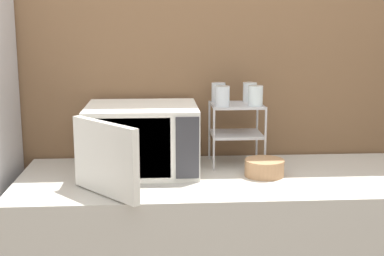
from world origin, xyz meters
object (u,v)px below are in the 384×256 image
Objects in this scene: dish_rack at (237,121)px; bowl at (264,168)px; glass_back_right at (250,92)px; glass_front_left at (222,96)px; glass_back_left at (218,92)px; glass_front_right at (256,96)px; microwave at (140,139)px.

bowl is (0.09, -0.20, -0.17)m from dish_rack.
glass_front_left is at bearing -138.66° from glass_back_right.
dish_rack is 3.14× the size of glass_back_right.
glass_front_left is 0.37m from bowl.
glass_back_left reaches higher than dish_rack.
bowl is at bearing -82.43° from glass_front_right.
dish_rack is 0.28m from bowl.
microwave is at bearing -168.09° from dish_rack.
glass_back_left reaches higher than bowl.
microwave is 7.93× the size of glass_back_right.
glass_back_left is (-0.00, 0.13, 0.00)m from glass_front_left.
bowl is at bearing -11.74° from microwave.
glass_back_right is at bearing 17.23° from microwave.
bowl is (0.02, -0.27, -0.29)m from glass_back_right.
glass_front_left is at bearing -179.53° from glass_front_right.
glass_back_left is (0.36, 0.16, 0.18)m from microwave.
glass_back_right is 0.53× the size of bowl.
microwave is 7.93× the size of glass_back_left.
microwave is 7.93× the size of glass_front_right.
microwave is 0.41m from glass_front_left.
dish_rack is 3.14× the size of glass_back_left.
glass_front_right is at bearing -88.48° from glass_back_right.
glass_back_right is 0.13m from glass_front_right.
glass_back_left is at bearing 122.23° from bowl.
glass_front_right is 0.53× the size of bowl.
glass_front_left is 1.00× the size of glass_back_right.
glass_back_left is at bearing 139.68° from glass_front_right.
glass_front_right is (0.07, -0.06, 0.13)m from dish_rack.
microwave is 0.57m from glass_back_right.
glass_front_left is 0.15m from glass_front_right.
glass_front_right reaches higher than dish_rack.
microwave is at bearing 168.26° from bowl.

